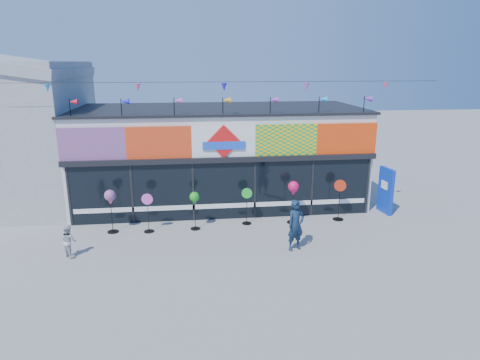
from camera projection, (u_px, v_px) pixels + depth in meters
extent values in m
plane|color=gray|center=(234.00, 256.00, 13.62)|extent=(80.00, 80.00, 0.00)
cube|color=silver|center=(219.00, 155.00, 18.83)|extent=(12.00, 5.00, 4.00)
cube|color=black|center=(224.00, 191.00, 16.61)|extent=(11.60, 0.12, 2.30)
cube|color=black|center=(224.00, 160.00, 16.24)|extent=(12.00, 0.30, 0.20)
cube|color=white|center=(224.00, 206.00, 16.74)|extent=(11.40, 0.10, 0.18)
cube|color=black|center=(218.00, 109.00, 18.29)|extent=(12.20, 5.20, 0.10)
cube|color=black|center=(69.00, 196.00, 15.93)|extent=(0.08, 0.14, 2.30)
cube|color=black|center=(132.00, 194.00, 16.20)|extent=(0.08, 0.14, 2.30)
cube|color=black|center=(193.00, 192.00, 16.46)|extent=(0.08, 0.14, 2.30)
cube|color=black|center=(255.00, 190.00, 16.74)|extent=(0.08, 0.14, 2.30)
cube|color=black|center=(312.00, 188.00, 17.01)|extent=(0.08, 0.14, 2.30)
cube|color=black|center=(367.00, 186.00, 17.27)|extent=(0.08, 0.14, 2.30)
cube|color=red|center=(92.00, 144.00, 15.52)|extent=(2.40, 0.08, 1.20)
cube|color=#EB3D16|center=(159.00, 143.00, 15.79)|extent=(2.40, 0.08, 1.20)
cube|color=white|center=(224.00, 141.00, 16.07)|extent=(2.40, 0.08, 1.20)
cube|color=yellow|center=(286.00, 140.00, 16.35)|extent=(2.40, 0.08, 1.20)
cube|color=#F73D0D|center=(347.00, 139.00, 16.63)|extent=(2.40, 0.08, 1.20)
cube|color=red|center=(224.00, 142.00, 16.01)|extent=(1.27, 0.06, 1.27)
cube|color=blue|center=(224.00, 146.00, 16.04)|extent=(1.60, 0.05, 0.30)
cube|color=#B128BD|center=(118.00, 198.00, 16.22)|extent=(0.78, 0.03, 0.78)
cube|color=#F050C8|center=(154.00, 189.00, 16.29)|extent=(0.92, 0.03, 0.92)
cube|color=#DFFF15|center=(189.00, 184.00, 16.41)|extent=(0.78, 0.03, 0.78)
cube|color=#DF4AA8|center=(224.00, 196.00, 16.71)|extent=(0.92, 0.03, 0.92)
cube|color=orange|center=(258.00, 186.00, 16.77)|extent=(0.78, 0.03, 0.78)
cube|color=yellow|center=(292.00, 181.00, 16.88)|extent=(0.92, 0.03, 0.92)
cube|color=#AE25AE|center=(324.00, 191.00, 17.16)|extent=(0.78, 0.03, 0.78)
cylinder|color=black|center=(70.00, 109.00, 15.32)|extent=(0.03, 0.03, 0.70)
cone|color=red|center=(73.00, 102.00, 15.27)|extent=(0.30, 0.22, 0.22)
cylinder|color=black|center=(121.00, 108.00, 15.53)|extent=(0.03, 0.03, 0.70)
cone|color=#1B1DE9|center=(125.00, 101.00, 15.48)|extent=(0.30, 0.22, 0.22)
cylinder|color=black|center=(174.00, 108.00, 15.75)|extent=(0.03, 0.03, 0.70)
cone|color=#CF45A8|center=(178.00, 101.00, 15.70)|extent=(0.30, 0.22, 0.22)
cylinder|color=black|center=(223.00, 107.00, 15.96)|extent=(0.03, 0.03, 0.70)
cone|color=orange|center=(227.00, 100.00, 15.91)|extent=(0.30, 0.22, 0.22)
cylinder|color=black|center=(270.00, 107.00, 16.17)|extent=(0.03, 0.03, 0.70)
cone|color=#B527B9|center=(274.00, 100.00, 16.12)|extent=(0.30, 0.22, 0.22)
cylinder|color=black|center=(319.00, 106.00, 16.39)|extent=(0.03, 0.03, 0.70)
cone|color=#1B8AEA|center=(323.00, 99.00, 16.34)|extent=(0.30, 0.22, 0.22)
cylinder|color=black|center=(364.00, 105.00, 16.59)|extent=(0.03, 0.03, 0.70)
cone|color=purple|center=(368.00, 99.00, 16.54)|extent=(0.30, 0.22, 0.22)
cylinder|color=black|center=(224.00, 82.00, 15.08)|extent=(16.00, 0.01, 0.01)
cone|color=#1B9BEC|center=(47.00, 88.00, 14.44)|extent=(0.20, 0.20, 0.28)
cone|color=#E44C83|center=(138.00, 88.00, 14.79)|extent=(0.20, 0.20, 0.28)
cone|color=#2218D1|center=(224.00, 87.00, 15.13)|extent=(0.20, 0.20, 0.28)
cone|color=#D246B1|center=(307.00, 87.00, 15.48)|extent=(0.20, 0.20, 0.28)
cone|color=#E24B74|center=(385.00, 86.00, 15.83)|extent=(0.20, 0.20, 0.28)
cube|color=#0C34B6|center=(386.00, 191.00, 17.36)|extent=(0.26, 0.95, 1.87)
cube|color=white|center=(384.00, 185.00, 17.29)|extent=(0.09, 0.42, 0.33)
cylinder|color=black|center=(113.00, 232.00, 15.55)|extent=(0.41, 0.41, 0.03)
cylinder|color=black|center=(112.00, 214.00, 15.37)|extent=(0.02, 0.02, 1.32)
sphere|color=#F8526F|center=(110.00, 195.00, 15.18)|extent=(0.41, 0.41, 0.41)
cone|color=#F8526F|center=(111.00, 202.00, 15.25)|extent=(0.20, 0.20, 0.18)
cylinder|color=black|center=(149.00, 231.00, 15.59)|extent=(0.37, 0.37, 0.03)
cylinder|color=black|center=(148.00, 215.00, 15.42)|extent=(0.02, 0.02, 1.20)
cylinder|color=#DE4AC2|center=(147.00, 199.00, 15.26)|extent=(0.41, 0.09, 0.41)
cylinder|color=black|center=(195.00, 229.00, 15.85)|extent=(0.36, 0.36, 0.03)
cylinder|color=black|center=(195.00, 213.00, 15.69)|extent=(0.02, 0.02, 1.18)
sphere|color=#179B1F|center=(194.00, 197.00, 15.52)|extent=(0.36, 0.36, 0.36)
cone|color=#179B1F|center=(195.00, 203.00, 15.58)|extent=(0.18, 0.18, 0.16)
cylinder|color=black|center=(247.00, 223.00, 16.37)|extent=(0.36, 0.36, 0.03)
cylinder|color=black|center=(247.00, 208.00, 16.21)|extent=(0.02, 0.02, 1.17)
cylinder|color=green|center=(247.00, 193.00, 16.05)|extent=(0.40, 0.09, 0.40)
cylinder|color=black|center=(292.00, 222.00, 16.47)|extent=(0.42, 0.42, 0.03)
cylinder|color=black|center=(293.00, 205.00, 16.29)|extent=(0.03, 0.03, 1.37)
sphere|color=#CE134F|center=(294.00, 186.00, 16.09)|extent=(0.42, 0.42, 0.42)
cone|color=#CE134F|center=(293.00, 193.00, 16.16)|extent=(0.21, 0.21, 0.19)
cylinder|color=black|center=(338.00, 219.00, 16.79)|extent=(0.41, 0.41, 0.03)
cylinder|color=black|center=(339.00, 203.00, 16.60)|extent=(0.02, 0.02, 1.34)
cylinder|color=red|center=(340.00, 186.00, 16.42)|extent=(0.44, 0.19, 0.45)
imported|color=#13263E|center=(296.00, 225.00, 13.90)|extent=(0.73, 0.62, 1.70)
imported|color=#B8B8B8|center=(69.00, 241.00, 13.48)|extent=(0.57, 0.57, 1.05)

